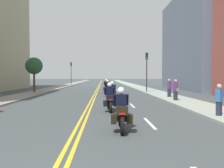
# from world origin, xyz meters

# --- Properties ---
(ground_plane) EXTENTS (264.00, 264.00, 0.00)m
(ground_plane) POSITION_xyz_m (0.00, 48.00, 0.00)
(ground_plane) COLOR #3F4749
(sidewalk_left) EXTENTS (2.74, 144.00, 0.12)m
(sidewalk_left) POSITION_xyz_m (-7.17, 48.00, 0.06)
(sidewalk_left) COLOR gray
(sidewalk_left) RESTS_ON ground
(sidewalk_right) EXTENTS (2.74, 144.00, 0.12)m
(sidewalk_right) POSITION_xyz_m (7.17, 48.00, 0.06)
(sidewalk_right) COLOR #94A495
(sidewalk_right) RESTS_ON ground
(centreline_yellow_inner) EXTENTS (0.12, 132.00, 0.01)m
(centreline_yellow_inner) POSITION_xyz_m (-0.12, 48.00, 0.00)
(centreline_yellow_inner) COLOR yellow
(centreline_yellow_inner) RESTS_ON ground
(centreline_yellow_outer) EXTENTS (0.12, 132.00, 0.01)m
(centreline_yellow_outer) POSITION_xyz_m (0.12, 48.00, 0.00)
(centreline_yellow_outer) COLOR yellow
(centreline_yellow_outer) RESTS_ON ground
(lane_dashes_white) EXTENTS (0.14, 56.40, 0.01)m
(lane_dashes_white) POSITION_xyz_m (2.90, 29.00, 0.00)
(lane_dashes_white) COLOR silver
(lane_dashes_white) RESTS_ON ground
(building_right_1) EXTENTS (6.07, 18.31, 14.66)m
(building_right_1) POSITION_xyz_m (15.31, 33.84, 7.33)
(building_right_1) COLOR slate
(building_right_1) RESTS_ON ground
(motorcycle_0) EXTENTS (0.77, 2.15, 1.61)m
(motorcycle_0) POSITION_xyz_m (1.58, 6.66, 0.66)
(motorcycle_0) COLOR black
(motorcycle_0) RESTS_ON ground
(motorcycle_1) EXTENTS (0.78, 2.21, 1.65)m
(motorcycle_1) POSITION_xyz_m (1.29, 11.51, 0.65)
(motorcycle_1) COLOR black
(motorcycle_1) RESTS_ON ground
(motorcycle_2) EXTENTS (0.78, 2.30, 1.62)m
(motorcycle_2) POSITION_xyz_m (1.62, 16.22, 0.66)
(motorcycle_2) COLOR black
(motorcycle_2) RESTS_ON ground
(motorcycle_3) EXTENTS (0.78, 2.21, 1.65)m
(motorcycle_3) POSITION_xyz_m (1.35, 21.51, 0.67)
(motorcycle_3) COLOR black
(motorcycle_3) RESTS_ON ground
(motorcycle_4) EXTENTS (0.77, 2.22, 1.67)m
(motorcycle_4) POSITION_xyz_m (1.26, 26.71, 0.68)
(motorcycle_4) COLOR black
(motorcycle_4) RESTS_ON ground
(motorcycle_5) EXTENTS (0.77, 2.24, 1.60)m
(motorcycle_5) POSITION_xyz_m (1.48, 31.47, 0.64)
(motorcycle_5) COLOR black
(motorcycle_5) RESTS_ON ground
(motorcycle_6) EXTENTS (0.78, 2.30, 1.61)m
(motorcycle_6) POSITION_xyz_m (1.53, 36.09, 0.66)
(motorcycle_6) COLOR black
(motorcycle_6) RESTS_ON ground
(traffic_light_near) EXTENTS (0.28, 0.38, 4.88)m
(traffic_light_near) POSITION_xyz_m (6.20, 26.39, 3.34)
(traffic_light_near) COLOR black
(traffic_light_near) RESTS_ON ground
(traffic_light_far) EXTENTS (0.28, 0.38, 5.12)m
(traffic_light_far) POSITION_xyz_m (-6.20, 49.65, 3.52)
(traffic_light_far) COLOR black
(traffic_light_far) RESTS_ON ground
(pedestrian_0) EXTENTS (0.42, 0.37, 1.77)m
(pedestrian_0) POSITION_xyz_m (6.98, 19.34, 0.91)
(pedestrian_0) COLOR #2B273A
(pedestrian_0) RESTS_ON ground
(pedestrian_1) EXTENTS (0.35, 0.50, 1.76)m
(pedestrian_1) POSITION_xyz_m (6.61, 16.27, 0.91)
(pedestrian_1) COLOR #222933
(pedestrian_1) RESTS_ON ground
(pedestrian_2) EXTENTS (0.41, 0.41, 1.63)m
(pedestrian_2) POSITION_xyz_m (6.47, 9.12, 0.84)
(pedestrian_2) COLOR #232538
(pedestrian_2) RESTS_ON ground
(street_tree_0) EXTENTS (2.04, 2.04, 4.29)m
(street_tree_0) POSITION_xyz_m (-7.45, 26.62, 3.24)
(street_tree_0) COLOR #513622
(street_tree_0) RESTS_ON ground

